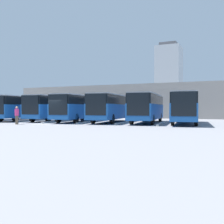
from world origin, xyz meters
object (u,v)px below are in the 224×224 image
(bus_4, at_px, (54,107))
(bus_5, at_px, (24,107))
(bus_1, at_px, (147,107))
(bus_0, at_px, (185,107))
(bus_2, at_px, (112,107))
(pedestrian, at_px, (17,115))
(bus_3, at_px, (79,107))
(bus_6, at_px, (4,107))

(bus_4, height_order, bus_5, same)
(bus_1, distance_m, bus_4, 12.65)
(bus_0, relative_size, bus_1, 1.00)
(bus_2, relative_size, bus_4, 1.00)
(bus_5, bearing_deg, bus_4, -177.04)
(pedestrian, bearing_deg, bus_3, 89.76)
(bus_0, height_order, pedestrian, bus_0)
(bus_0, relative_size, bus_6, 1.00)
(bus_1, distance_m, bus_5, 16.89)
(bus_1, xyz_separation_m, bus_4, (12.65, 0.05, 0.00))
(bus_1, height_order, bus_4, same)
(bus_3, distance_m, bus_5, 8.43)
(bus_3, height_order, bus_5, same)
(bus_3, bearing_deg, bus_4, -17.44)
(bus_2, height_order, pedestrian, bus_2)
(bus_1, bearing_deg, bus_5, -5.52)
(bus_0, relative_size, pedestrian, 6.39)
(bus_4, bearing_deg, bus_6, -7.13)
(pedestrian, bearing_deg, bus_0, 47.12)
(bus_1, distance_m, bus_6, 21.08)
(bus_6, xyz_separation_m, pedestrian, (-9.96, 8.14, -0.81))
(bus_5, relative_size, bus_6, 1.00)
(bus_2, bearing_deg, bus_4, -10.89)
(pedestrian, bearing_deg, bus_5, 146.46)
(bus_0, xyz_separation_m, bus_6, (25.29, 0.06, 0.00))
(pedestrian, bearing_deg, bus_1, 56.12)
(bus_2, xyz_separation_m, bus_3, (4.22, 0.32, 0.00))
(bus_1, xyz_separation_m, bus_5, (16.86, 0.92, 0.00))
(bus_2, relative_size, bus_6, 1.00)
(bus_0, distance_m, bus_6, 25.29)
(bus_1, distance_m, pedestrian, 13.97)
(bus_4, bearing_deg, bus_5, 2.96)
(bus_3, height_order, pedestrian, bus_3)
(bus_1, height_order, bus_3, same)
(bus_2, relative_size, pedestrian, 6.39)
(bus_4, bearing_deg, bus_3, 162.56)
(bus_2, height_order, bus_6, same)
(bus_0, bearing_deg, pedestrian, 19.48)
(pedestrian, bearing_deg, bus_6, 159.75)
(bus_0, relative_size, bus_5, 1.00)
(bus_3, xyz_separation_m, bus_4, (4.22, -0.65, 0.00))
(bus_5, bearing_deg, bus_0, 173.27)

